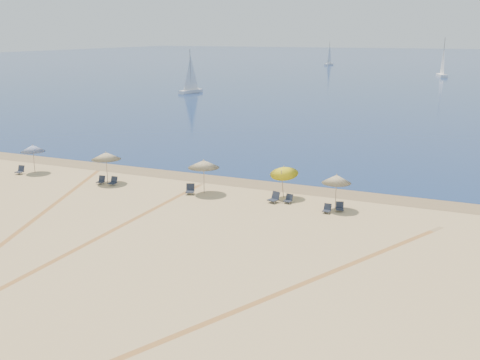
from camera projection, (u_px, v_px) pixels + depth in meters
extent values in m
plane|color=tan|center=(39.00, 331.00, 21.90)|extent=(160.00, 160.00, 0.00)
plane|color=#0C2151|center=(443.00, 62.00, 221.54)|extent=(500.00, 500.00, 0.00)
plane|color=olive|center=(260.00, 184.00, 43.19)|extent=(500.00, 500.00, 0.00)
cylinder|color=gray|center=(34.00, 160.00, 46.48)|extent=(0.05, 0.05, 2.22)
cone|color=white|center=(33.00, 148.00, 46.24)|extent=(2.00, 2.00, 0.55)
sphere|color=gray|center=(32.00, 145.00, 46.16)|extent=(0.08, 0.08, 0.08)
cylinder|color=gray|center=(107.00, 168.00, 43.30)|extent=(0.05, 0.05, 2.30)
cone|color=#F1E6BE|center=(106.00, 156.00, 43.04)|extent=(2.27, 2.27, 0.55)
sphere|color=gray|center=(106.00, 152.00, 42.96)|extent=(0.08, 0.08, 0.08)
cylinder|color=gray|center=(204.00, 178.00, 40.49)|extent=(0.05, 0.05, 2.34)
cone|color=#F1E6BE|center=(204.00, 164.00, 40.23)|extent=(2.29, 2.29, 0.55)
sphere|color=gray|center=(204.00, 160.00, 40.15)|extent=(0.08, 0.08, 0.08)
cylinder|color=gray|center=(282.00, 184.00, 39.16)|extent=(0.05, 0.66, 2.15)
cone|color=yellow|center=(284.00, 170.00, 39.16)|extent=(2.00, 2.08, 1.08)
sphere|color=gray|center=(284.00, 166.00, 39.08)|extent=(0.08, 0.08, 0.08)
cylinder|color=gray|center=(336.00, 193.00, 36.76)|extent=(0.05, 0.07, 2.23)
cone|color=#F1E6BE|center=(337.00, 179.00, 36.52)|extent=(1.94, 1.95, 0.57)
sphere|color=gray|center=(337.00, 175.00, 36.44)|extent=(0.08, 0.08, 0.08)
cube|color=black|center=(19.00, 172.00, 46.16)|extent=(0.62, 0.62, 0.05)
cube|color=black|center=(21.00, 168.00, 46.35)|extent=(0.59, 0.26, 0.51)
cylinder|color=#A5A5AD|center=(15.00, 173.00, 46.07)|extent=(0.02, 0.02, 0.19)
cylinder|color=#A5A5AD|center=(20.00, 174.00, 45.93)|extent=(0.02, 0.02, 0.19)
cube|color=black|center=(100.00, 182.00, 43.14)|extent=(0.57, 0.57, 0.05)
cube|color=black|center=(102.00, 178.00, 43.32)|extent=(0.53, 0.24, 0.46)
cylinder|color=#A5A5AD|center=(97.00, 183.00, 43.06)|extent=(0.02, 0.02, 0.17)
cylinder|color=#A5A5AD|center=(101.00, 184.00, 42.94)|extent=(0.02, 0.02, 0.17)
cube|color=black|center=(112.00, 183.00, 42.76)|extent=(0.56, 0.56, 0.05)
cube|color=black|center=(114.00, 179.00, 42.94)|extent=(0.55, 0.21, 0.48)
cylinder|color=#A5A5AD|center=(109.00, 185.00, 42.69)|extent=(0.02, 0.02, 0.18)
cylinder|color=#A5A5AD|center=(113.00, 185.00, 42.53)|extent=(0.02, 0.02, 0.18)
cube|color=black|center=(190.00, 192.00, 40.41)|extent=(0.78, 0.78, 0.05)
cube|color=black|center=(190.00, 187.00, 40.63)|extent=(0.64, 0.43, 0.54)
cylinder|color=#A5A5AD|center=(185.00, 194.00, 40.25)|extent=(0.03, 0.03, 0.20)
cylinder|color=#A5A5AD|center=(192.00, 194.00, 40.23)|extent=(0.03, 0.03, 0.20)
cube|color=black|center=(273.00, 200.00, 38.40)|extent=(0.78, 0.78, 0.06)
cube|color=black|center=(276.00, 195.00, 38.55)|extent=(0.65, 0.41, 0.55)
cylinder|color=#A5A5AD|center=(269.00, 201.00, 38.39)|extent=(0.03, 0.03, 0.20)
cylinder|color=#A5A5AD|center=(275.00, 203.00, 38.07)|extent=(0.03, 0.03, 0.20)
cube|color=black|center=(288.00, 201.00, 38.28)|extent=(0.58, 0.58, 0.05)
cube|color=black|center=(289.00, 197.00, 38.42)|extent=(0.53, 0.26, 0.45)
cylinder|color=#A5A5AD|center=(284.00, 202.00, 38.24)|extent=(0.02, 0.02, 0.16)
cylinder|color=#A5A5AD|center=(289.00, 203.00, 38.03)|extent=(0.02, 0.02, 0.16)
cube|color=black|center=(327.00, 211.00, 36.19)|extent=(0.51, 0.51, 0.04)
cube|color=black|center=(328.00, 207.00, 36.34)|extent=(0.49, 0.20, 0.44)
cylinder|color=#A5A5AD|center=(323.00, 212.00, 36.13)|extent=(0.02, 0.02, 0.16)
cylinder|color=#A5A5AD|center=(329.00, 213.00, 35.97)|extent=(0.02, 0.02, 0.16)
cube|color=black|center=(340.00, 209.00, 36.51)|extent=(0.62, 0.62, 0.05)
cube|color=black|center=(340.00, 205.00, 36.69)|extent=(0.54, 0.32, 0.45)
cylinder|color=#A5A5AD|center=(336.00, 211.00, 36.39)|extent=(0.02, 0.02, 0.16)
cylinder|color=#A5A5AD|center=(342.00, 211.00, 36.34)|extent=(0.02, 0.02, 0.16)
cube|color=white|center=(191.00, 91.00, 108.13)|extent=(2.64, 5.76, 0.61)
cylinder|color=gray|center=(190.00, 71.00, 107.11)|extent=(0.12, 0.12, 8.13)
cube|color=white|center=(442.00, 75.00, 147.50)|extent=(3.43, 7.02, 0.74)
cylinder|color=gray|center=(443.00, 57.00, 146.26)|extent=(0.15, 0.15, 9.90)
cube|color=white|center=(329.00, 64.00, 200.90)|extent=(2.01, 5.66, 0.60)
cylinder|color=gray|center=(329.00, 53.00, 199.89)|extent=(0.12, 0.12, 8.06)
plane|color=tan|center=(80.00, 247.00, 30.48)|extent=(28.21, 28.21, 0.00)
plane|color=tan|center=(93.00, 241.00, 31.45)|extent=(28.21, 28.21, 0.00)
plane|color=tan|center=(256.00, 303.00, 24.20)|extent=(37.54, 37.54, 0.00)
plane|color=tan|center=(275.00, 295.00, 24.89)|extent=(37.54, 37.54, 0.00)
plane|color=tan|center=(34.00, 220.00, 34.94)|extent=(35.71, 35.71, 0.00)
plane|color=tan|center=(41.00, 214.00, 36.00)|extent=(35.71, 35.71, 0.00)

